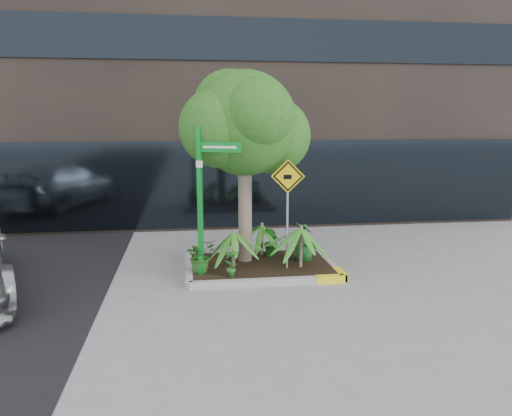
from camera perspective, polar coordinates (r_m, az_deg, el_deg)
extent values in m
plane|color=gray|center=(11.02, -0.30, -7.56)|extent=(80.00, 80.00, 0.00)
cube|color=#2D2621|center=(19.43, -2.33, 22.54)|extent=(18.00, 8.00, 15.00)
cube|color=#9E9E99|center=(12.35, -0.24, -5.22)|extent=(3.20, 0.15, 0.15)
cube|color=#9E9E99|center=(10.27, 1.42, -8.47)|extent=(3.20, 0.15, 0.15)
cube|color=#9E9E99|center=(11.19, -7.68, -6.96)|extent=(0.15, 2.20, 0.15)
cube|color=#9E9E99|center=(11.64, 8.37, -6.31)|extent=(0.15, 2.20, 0.15)
cube|color=yellow|center=(10.55, 8.47, -8.07)|extent=(0.60, 0.17, 0.15)
cube|color=black|center=(11.29, 0.51, -6.48)|extent=(3.05, 2.05, 0.06)
cylinder|color=gray|center=(11.24, -1.25, 0.35)|extent=(0.31, 0.31, 2.88)
cylinder|color=gray|center=(11.12, -0.78, 5.73)|extent=(0.54, 0.15, 0.93)
sphere|color=#265819|center=(11.07, -1.29, 9.68)|extent=(2.30, 2.30, 2.30)
sphere|color=#265819|center=(11.46, 1.92, 8.26)|extent=(1.73, 1.73, 1.73)
sphere|color=#265819|center=(10.83, -4.23, 9.13)|extent=(1.73, 1.73, 1.73)
sphere|color=#265819|center=(10.53, 0.13, 10.69)|extent=(1.53, 1.53, 1.53)
sphere|color=#265819|center=(11.52, -3.03, 11.60)|extent=(1.63, 1.63, 1.63)
cylinder|color=gray|center=(10.94, 5.16, -4.38)|extent=(0.07, 0.07, 0.93)
cylinder|color=gray|center=(10.95, -2.59, -4.61)|extent=(0.07, 0.07, 0.83)
cylinder|color=gray|center=(11.86, 0.68, -3.55)|extent=(0.07, 0.07, 0.78)
imported|color=#265919|center=(10.66, -6.37, -5.44)|extent=(0.89, 0.89, 0.70)
imported|color=#1D6122|center=(11.48, 5.50, -3.79)|extent=(0.62, 0.62, 0.89)
imported|color=#237227|center=(10.31, -2.82, -6.24)|extent=(0.41, 0.41, 0.60)
imported|color=#226B1F|center=(11.74, 1.77, -3.86)|extent=(0.49, 0.49, 0.72)
cube|color=#0B8325|center=(10.25, -6.41, 0.25)|extent=(0.12, 0.12, 3.20)
cube|color=#0B8325|center=(9.97, -4.19, 6.96)|extent=(0.84, 0.36, 0.21)
cube|color=#0B8325|center=(10.51, -5.75, 8.36)|extent=(0.36, 0.84, 0.21)
cube|color=white|center=(9.95, -4.18, 6.95)|extent=(0.64, 0.26, 0.05)
cube|color=white|center=(10.51, -5.84, 8.35)|extent=(0.26, 0.64, 0.05)
cube|color=white|center=(10.09, -6.50, 5.00)|extent=(0.13, 0.05, 0.14)
cylinder|color=slate|center=(10.80, 3.59, -1.17)|extent=(0.11, 0.34, 2.16)
cube|color=yellow|center=(10.64, 3.67, 3.64)|extent=(0.72, 0.16, 0.73)
cube|color=black|center=(10.62, 3.69, 3.63)|extent=(0.64, 0.13, 0.65)
cube|color=yellow|center=(10.62, 3.69, 3.63)|extent=(0.54, 0.11, 0.55)
cube|color=black|center=(10.61, 3.64, 3.56)|extent=(0.17, 0.04, 0.10)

